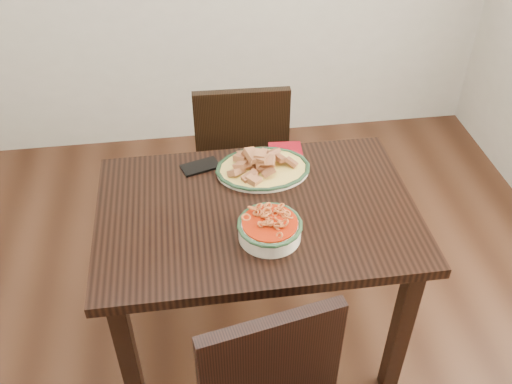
{
  "coord_description": "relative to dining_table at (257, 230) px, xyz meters",
  "views": [
    {
      "loc": [
        -0.08,
        -1.39,
        2.09
      ],
      "look_at": [
        0.13,
        0.14,
        0.81
      ],
      "focal_mm": 40.0,
      "sensor_mm": 36.0,
      "label": 1
    }
  ],
  "objects": [
    {
      "name": "dining_table",
      "position": [
        0.0,
        0.0,
        0.0
      ],
      "size": [
        1.14,
        0.76,
        0.75
      ],
      "color": "black",
      "rests_on": "ground"
    },
    {
      "name": "noodle_bowl",
      "position": [
        0.02,
        -0.15,
        0.15
      ],
      "size": [
        0.22,
        0.22,
        0.08
      ],
      "color": "#F3E8CD",
      "rests_on": "dining_table"
    },
    {
      "name": "chair_far",
      "position": [
        0.02,
        0.7,
        -0.15
      ],
      "size": [
        0.43,
        0.43,
        0.89
      ],
      "rotation": [
        0.0,
        0.0,
        3.11
      ],
      "color": "black",
      "rests_on": "ground"
    },
    {
      "name": "floor",
      "position": [
        -0.13,
        -0.12,
        -0.64
      ],
      "size": [
        3.5,
        3.5,
        0.0
      ],
      "primitive_type": "plane",
      "color": "#341C10",
      "rests_on": "ground"
    },
    {
      "name": "fish_plate",
      "position": [
        0.05,
        0.21,
        0.15
      ],
      "size": [
        0.36,
        0.28,
        0.11
      ],
      "color": "beige",
      "rests_on": "dining_table"
    },
    {
      "name": "smartphone",
      "position": [
        -0.18,
        0.27,
        0.11
      ],
      "size": [
        0.16,
        0.12,
        0.01
      ],
      "primitive_type": "cube",
      "rotation": [
        0.0,
        0.0,
        0.3
      ],
      "color": "black",
      "rests_on": "dining_table"
    },
    {
      "name": "napkin",
      "position": [
        0.16,
        0.33,
        0.11
      ],
      "size": [
        0.14,
        0.12,
        0.01
      ],
      "primitive_type": "cube",
      "rotation": [
        0.0,
        0.0,
        -0.07
      ],
      "color": "maroon",
      "rests_on": "dining_table"
    }
  ]
}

